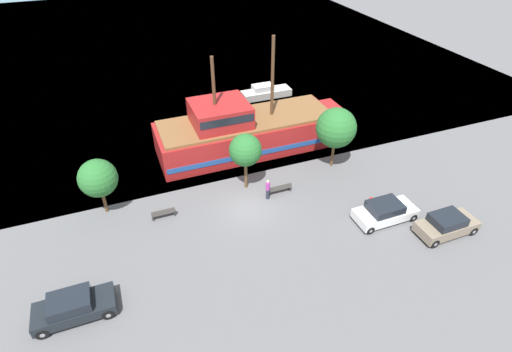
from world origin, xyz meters
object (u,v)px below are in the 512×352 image
at_px(parked_car_curb_rear, 73,307).
at_px(parked_car_curb_front, 385,212).
at_px(bench_promenade_east, 279,189).
at_px(moored_boat_dockside, 266,92).
at_px(bench_promenade_west, 163,213).
at_px(fire_hydrant, 371,201).
at_px(parked_car_curb_mid, 447,225).
at_px(pirate_ship, 245,131).
at_px(pedestrian_walking_near, 268,189).

bearing_deg(parked_car_curb_rear, parked_car_curb_front, 1.43).
bearing_deg(bench_promenade_east, moored_boat_dockside, 71.20).
xyz_separation_m(parked_car_curb_front, bench_promenade_west, (-14.71, 5.87, -0.29)).
bearing_deg(bench_promenade_west, fire_hydrant, -15.84).
bearing_deg(parked_car_curb_front, fire_hydrant, 89.61).
bearing_deg(parked_car_curb_mid, pirate_ship, 120.38).
bearing_deg(parked_car_curb_front, bench_promenade_west, 158.25).
distance_m(parked_car_curb_mid, fire_hydrant, 5.35).
relative_size(bench_promenade_west, pedestrian_walking_near, 0.97).
relative_size(parked_car_curb_mid, fire_hydrant, 5.51).
distance_m(parked_car_curb_mid, parked_car_curb_rear, 23.95).
bearing_deg(moored_boat_dockside, pedestrian_walking_near, -111.69).
bearing_deg(pirate_ship, bench_promenade_east, -88.61).
bearing_deg(pirate_ship, fire_hydrant, -61.55).
distance_m(parked_car_curb_mid, bench_promenade_east, 12.05).
xyz_separation_m(parked_car_curb_mid, pedestrian_walking_near, (-9.93, 7.90, 0.11)).
relative_size(pirate_ship, moored_boat_dockside, 3.03).
height_order(pirate_ship, pedestrian_walking_near, pirate_ship).
bearing_deg(pedestrian_walking_near, parked_car_curb_mid, -38.51).
bearing_deg(parked_car_curb_mid, pedestrian_walking_near, 141.49).
height_order(pirate_ship, bench_promenade_west, pirate_ship).
height_order(moored_boat_dockside, fire_hydrant, moored_boat_dockside).
xyz_separation_m(parked_car_curb_front, parked_car_curb_mid, (3.07, -2.68, 0.04)).
relative_size(pirate_ship, pedestrian_walking_near, 9.96).
xyz_separation_m(moored_boat_dockside, pedestrian_walking_near, (-6.83, -17.17, 0.33)).
bearing_deg(moored_boat_dockside, parked_car_curb_front, -89.92).
distance_m(parked_car_curb_front, bench_promenade_east, 7.98).
height_order(pirate_ship, bench_promenade_east, pirate_ship).
xyz_separation_m(moored_boat_dockside, bench_promenade_east, (-5.75, -16.90, -0.10)).
bearing_deg(moored_boat_dockside, parked_car_curb_mid, -82.95).
xyz_separation_m(parked_car_curb_mid, fire_hydrant, (-3.06, 4.38, -0.36)).
distance_m(fire_hydrant, pedestrian_walking_near, 7.74).
bearing_deg(bench_promenade_west, moored_boat_dockside, 48.37).
bearing_deg(fire_hydrant, parked_car_curb_mid, -55.07).
height_order(fire_hydrant, pedestrian_walking_near, pedestrian_walking_near).
bearing_deg(parked_car_curb_mid, moored_boat_dockside, 97.05).
bearing_deg(parked_car_curb_front, bench_promenade_east, 136.50).
bearing_deg(pirate_ship, pedestrian_walking_near, -96.84).
relative_size(moored_boat_dockside, parked_car_curb_front, 1.27).
bearing_deg(bench_promenade_east, parked_car_curb_rear, -158.17).
distance_m(parked_car_curb_front, parked_car_curb_rear, 20.79).
relative_size(bench_promenade_east, pedestrian_walking_near, 1.15).
distance_m(parked_car_curb_mid, bench_promenade_west, 19.73).
xyz_separation_m(parked_car_curb_mid, bench_promenade_east, (-8.85, 8.17, -0.32)).
height_order(pirate_ship, fire_hydrant, pirate_ship).
xyz_separation_m(bench_promenade_west, pedestrian_walking_near, (7.85, -0.65, 0.44)).
distance_m(parked_car_curb_rear, bench_promenade_east, 16.16).
bearing_deg(parked_car_curb_mid, parked_car_curb_rear, 174.81).
xyz_separation_m(parked_car_curb_mid, bench_promenade_west, (-17.78, 8.55, -0.33)).
distance_m(parked_car_curb_rear, pedestrian_walking_near, 15.06).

